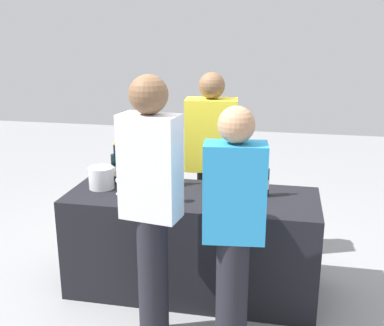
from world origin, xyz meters
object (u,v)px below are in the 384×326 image
wine_glass_4 (237,189)px  guest_0 (151,201)px  wine_bottle_0 (116,168)px  wine_bottle_2 (149,174)px  wine_bottle_5 (264,182)px  wine_bottle_1 (136,171)px  wine_bottle_3 (166,171)px  wine_glass_3 (224,191)px  wine_bottle_4 (211,173)px  server_pouring (211,162)px  guest_1 (234,226)px  ice_bucket (101,178)px  wine_glass_2 (177,189)px  wine_glass_0 (119,181)px  wine_glass_1 (138,186)px

wine_glass_4 → guest_0: (-0.48, -0.57, 0.09)m
wine_bottle_0 → wine_glass_4: bearing=-13.3°
wine_bottle_2 → wine_bottle_5: 0.89m
wine_bottle_2 → wine_bottle_5: size_ratio=1.07×
wine_bottle_1 → guest_0: 0.85m
wine_bottle_3 → wine_glass_3: size_ratio=2.31×
wine_bottle_4 → wine_bottle_5: 0.43m
server_pouring → wine_bottle_2: bearing=47.9°
wine_glass_4 → wine_glass_3: bearing=-138.9°
server_pouring → guest_1: (0.35, -1.29, -0.02)m
wine_bottle_3 → ice_bucket: size_ratio=1.62×
server_pouring → wine_glass_3: bearing=101.1°
wine_bottle_2 → guest_1: size_ratio=0.21×
wine_bottle_2 → guest_1: (0.75, -0.76, -0.04)m
wine_bottle_5 → wine_glass_2: wine_bottle_5 is taller
wine_bottle_0 → guest_1: guest_1 is taller
wine_glass_0 → guest_1: (0.94, -0.60, -0.02)m
wine_bottle_0 → wine_bottle_5: bearing=-3.8°
wine_bottle_3 → wine_glass_4: size_ratio=2.36×
wine_glass_0 → ice_bucket: ice_bucket is taller
wine_glass_2 → wine_glass_4: size_ratio=1.03×
wine_glass_1 → wine_bottle_4: bearing=33.4°
wine_glass_2 → ice_bucket: size_ratio=0.71×
wine_glass_0 → server_pouring: (0.59, 0.70, -0.01)m
wine_bottle_0 → ice_bucket: 0.17m
wine_bottle_2 → wine_glass_1: 0.22m
wine_glass_3 → ice_bucket: size_ratio=0.70×
wine_glass_2 → server_pouring: (0.12, 0.77, -0.01)m
wine_bottle_3 → server_pouring: size_ratio=0.19×
wine_bottle_4 → guest_1: bearing=-72.2°
wine_bottle_0 → wine_glass_0: bearing=-64.8°
wine_bottle_3 → wine_glass_1: wine_bottle_3 is taller
guest_1 → wine_bottle_3: bearing=120.1°
wine_bottle_5 → wine_glass_4: wine_bottle_5 is taller
wine_bottle_4 → wine_glass_4: (0.24, -0.26, -0.02)m
wine_bottle_3 → wine_glass_3: (0.51, -0.33, -0.02)m
wine_bottle_2 → ice_bucket: wine_bottle_2 is taller
wine_bottle_0 → wine_bottle_1: wine_bottle_0 is taller
wine_glass_0 → wine_glass_4: wine_glass_0 is taller
wine_glass_0 → guest_1: 1.11m
wine_bottle_0 → wine_bottle_5: wine_bottle_0 is taller
wine_bottle_1 → server_pouring: 0.71m
wine_bottle_4 → wine_bottle_5: bearing=-13.8°
wine_glass_1 → ice_bucket: bearing=156.3°
wine_bottle_3 → wine_glass_3: bearing=-32.6°
wine_bottle_4 → wine_glass_4: 0.35m
wine_glass_4 → wine_glass_2: bearing=-167.7°
ice_bucket → guest_0: guest_0 is taller
ice_bucket → wine_glass_1: bearing=-23.7°
wine_bottle_3 → wine_glass_3: wine_bottle_3 is taller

